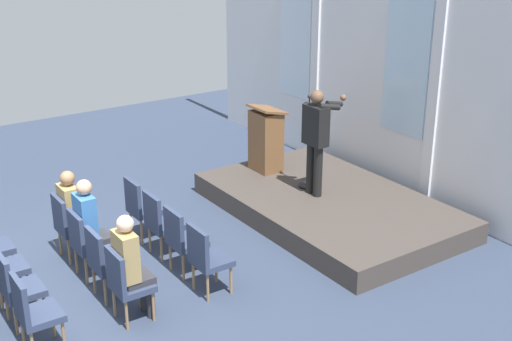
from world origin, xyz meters
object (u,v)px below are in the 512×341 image
(mic_stand, at_px, (307,167))
(audience_r1_c1, at_px, (90,223))
(audience_r1_c0, at_px, (73,210))
(chair_r2_c1, at_px, (1,263))
(lectern, at_px, (266,140))
(chair_r0_c3, at_px, (206,256))
(chair_r0_c0, at_px, (141,205))
(chair_r0_c1, at_px, (160,220))
(chair_r0_c2, at_px, (182,237))
(chair_r1_c3, at_px, (126,281))
(chair_r1_c2, at_px, (104,259))
(chair_r1_c0, at_px, (69,223))
(chair_r1_c1, at_px, (86,240))
(chair_r2_c3, at_px, (32,310))
(speaker, at_px, (316,135))
(chair_r2_c2, at_px, (16,285))
(audience_r1_c3, at_px, (131,263))

(mic_stand, distance_m, audience_r1_c1, 3.77)
(audience_r1_c0, relative_size, chair_r2_c1, 1.38)
(lectern, distance_m, chair_r0_c3, 3.64)
(chair_r0_c0, distance_m, chair_r0_c1, 0.63)
(chair_r0_c2, distance_m, chair_r1_c3, 1.25)
(chair_r0_c3, relative_size, chair_r2_c1, 1.00)
(lectern, bearing_deg, chair_r0_c2, -55.28)
(chair_r1_c2, bearing_deg, lectern, 116.18)
(chair_r1_c3, xyz_separation_m, chair_r2_c1, (-1.26, -1.08, 0.00))
(lectern, height_order, chair_r0_c3, lectern)
(chair_r0_c0, bearing_deg, audience_r1_c0, -90.00)
(chair_r1_c0, bearing_deg, chair_r2_c1, -59.85)
(mic_stand, xyz_separation_m, chair_r0_c3, (1.45, -2.76, -0.14))
(lectern, xyz_separation_m, chair_r0_c2, (1.84, -2.65, -0.36))
(chair_r1_c1, relative_size, audience_r1_c1, 0.68)
(chair_r0_c0, relative_size, chair_r1_c0, 1.00)
(chair_r2_c3, bearing_deg, audience_r1_c1, 137.29)
(speaker, bearing_deg, chair_r1_c3, -72.93)
(audience_r1_c0, relative_size, chair_r1_c2, 1.38)
(chair_r1_c1, xyz_separation_m, chair_r2_c2, (0.63, -1.08, 0.00))
(audience_r1_c1, bearing_deg, chair_r1_c0, -172.89)
(audience_r1_c1, bearing_deg, chair_r0_c2, 57.94)
(chair_r2_c3, bearing_deg, audience_r1_c3, 90.00)
(chair_r1_c1, height_order, chair_r2_c1, same)
(chair_r0_c0, bearing_deg, chair_r2_c1, -73.80)
(mic_stand, height_order, chair_r2_c2, mic_stand)
(chair_r2_c2, bearing_deg, mic_stand, 99.48)
(audience_r1_c3, bearing_deg, chair_r2_c3, -90.00)
(chair_r1_c2, height_order, chair_r2_c3, same)
(mic_stand, relative_size, chair_r0_c0, 1.65)
(chair_r0_c0, xyz_separation_m, audience_r1_c0, (0.00, -1.00, 0.18))
(lectern, bearing_deg, chair_r2_c1, -75.95)
(chair_r0_c1, height_order, chair_r0_c2, same)
(chair_r1_c0, xyz_separation_m, chair_r1_c1, (0.63, 0.00, 0.00))
(lectern, bearing_deg, chair_r1_c2, -63.82)
(audience_r1_c3, bearing_deg, speaker, 107.42)
(lectern, distance_m, audience_r1_c3, 4.41)
(chair_r0_c2, distance_m, chair_r0_c3, 0.63)
(chair_r2_c2, bearing_deg, chair_r1_c0, 139.28)
(chair_r2_c2, relative_size, chair_r2_c3, 1.00)
(audience_r1_c0, height_order, chair_r1_c3, audience_r1_c0)
(mic_stand, bearing_deg, speaker, -16.64)
(chair_r2_c1, bearing_deg, lectern, 104.05)
(audience_r1_c1, distance_m, chair_r2_c1, 1.18)
(chair_r1_c0, height_order, audience_r1_c0, audience_r1_c0)
(speaker, distance_m, chair_r2_c1, 4.91)
(chair_r0_c3, xyz_separation_m, chair_r1_c2, (-0.63, -1.08, 0.00))
(chair_r1_c2, bearing_deg, speaker, 97.93)
(speaker, bearing_deg, chair_r0_c1, -92.28)
(mic_stand, bearing_deg, chair_r1_c0, -96.47)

